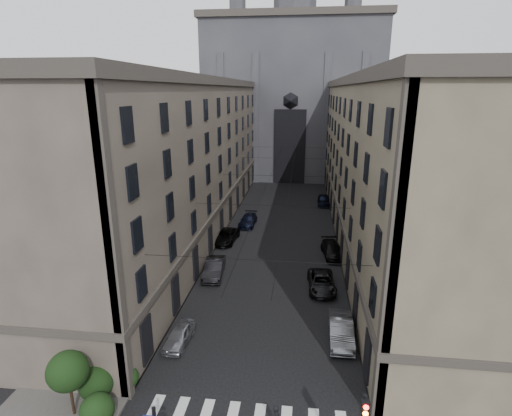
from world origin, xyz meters
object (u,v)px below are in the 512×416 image
at_px(car_left_near, 179,336).
at_px(car_right_midfar, 333,250).
at_px(car_right_far, 324,200).
at_px(car_left_midnear, 214,268).
at_px(car_left_far, 248,220).
at_px(car_right_near, 341,330).
at_px(car_right_midnear, 322,282).
at_px(car_left_midfar, 226,236).
at_px(gothic_tower, 293,88).

height_order(car_left_near, car_right_midfar, car_right_midfar).
bearing_deg(car_right_midfar, car_right_far, 82.59).
distance_m(car_left_midnear, car_right_far, 29.07).
height_order(car_left_far, car_right_near, car_right_near).
relative_size(car_left_near, car_right_near, 0.78).
relative_size(car_left_far, car_right_midnear, 0.96).
distance_m(car_left_near, car_right_far, 39.34).
xyz_separation_m(car_left_near, car_left_far, (1.29, 26.35, 0.07)).
distance_m(car_left_midnear, car_right_near, 14.59).
bearing_deg(car_right_midnear, car_right_near, -84.58).
relative_size(car_left_midnear, car_right_far, 1.06).
xyz_separation_m(car_right_near, car_right_midfar, (0.40, 15.35, -0.06)).
distance_m(car_left_near, car_right_midfar, 20.85).
xyz_separation_m(car_left_near, car_right_far, (11.76, 37.54, 0.16)).
distance_m(car_left_far, car_right_near, 26.59).
bearing_deg(car_left_midnear, car_left_near, -95.25).
distance_m(car_right_midfar, car_right_far, 20.40).
xyz_separation_m(car_left_far, car_right_midfar, (10.58, -9.21, 0.02)).
bearing_deg(car_left_midnear, car_left_midfar, 89.21).
distance_m(gothic_tower, car_right_near, 64.12).
relative_size(car_left_near, car_right_midfar, 0.74).
height_order(car_left_midnear, car_right_midnear, car_left_midnear).
height_order(car_left_far, car_right_midnear, car_right_midnear).
xyz_separation_m(car_left_midnear, car_right_far, (11.66, 26.62, -0.02)).
distance_m(car_left_near, car_right_near, 11.61).
bearing_deg(car_left_midfar, car_right_midnear, -38.69).
bearing_deg(car_right_midfar, gothic_tower, 89.92).
relative_size(car_left_far, car_right_midfar, 0.97).
height_order(car_left_midfar, car_right_midfar, car_right_midfar).
distance_m(car_left_midnear, car_left_far, 15.48).
bearing_deg(car_right_midfar, car_left_near, -132.43).
bearing_deg(car_left_near, car_right_near, 13.02).
bearing_deg(gothic_tower, car_right_midnear, -85.00).
height_order(car_right_midnear, car_right_midfar, car_right_midfar).
bearing_deg(car_right_midfar, car_left_midnear, -159.87).
xyz_separation_m(car_left_midnear, car_right_midfar, (11.78, 6.22, -0.08)).
bearing_deg(car_left_far, car_right_midnear, -58.98).
distance_m(car_right_near, car_right_far, 35.76).
bearing_deg(car_left_midfar, car_right_midfar, -7.49).
distance_m(car_left_near, car_left_midfar, 19.95).
bearing_deg(car_right_near, car_left_midnear, 141.99).
height_order(car_left_midfar, car_left_far, car_left_midfar).
xyz_separation_m(gothic_tower, car_right_near, (5.80, -61.55, -17.00)).
bearing_deg(car_left_midfar, car_right_far, 60.32).
height_order(car_left_midnear, car_left_far, car_left_midnear).
distance_m(car_right_midnear, car_right_midfar, 7.86).
bearing_deg(car_left_midnear, car_right_midnear, -12.99).
xyz_separation_m(car_left_midnear, car_right_midnear, (10.29, -1.49, -0.11)).
bearing_deg(car_right_near, car_left_near, -170.41).
bearing_deg(car_right_midfar, car_left_midfar, 159.53).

